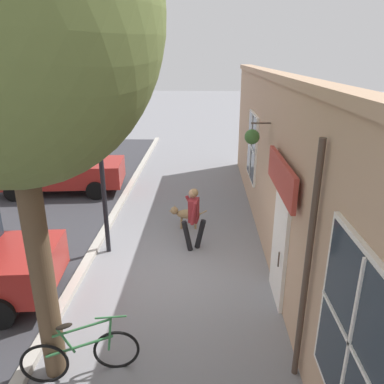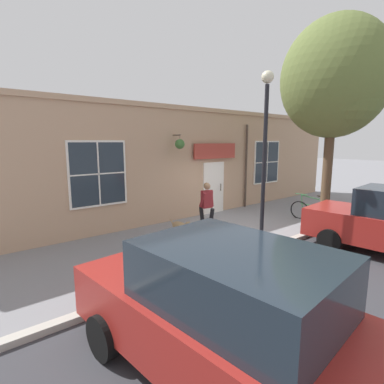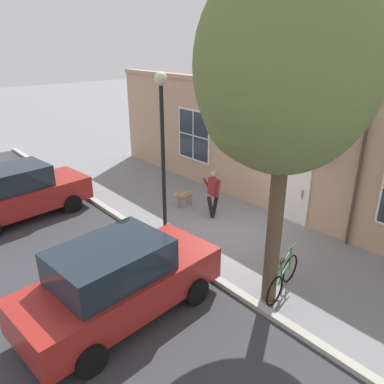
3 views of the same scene
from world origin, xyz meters
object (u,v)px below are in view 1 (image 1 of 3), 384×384
street_lamp (98,127)px  dog_on_leash (186,214)px  pedestrian_walking (194,214)px  parked_car_nearest_curb (58,167)px  leaning_bicycle (81,354)px

street_lamp → dog_on_leash: bearing=-142.5°
pedestrian_walking → dog_on_leash: 1.38m
dog_on_leash → parked_car_nearest_curb: bearing=-31.6°
dog_on_leash → leaning_bicycle: 5.38m
dog_on_leash → parked_car_nearest_curb: (4.61, -2.83, 0.47)m
leaning_bicycle → parked_car_nearest_curb: bearing=-67.8°
leaning_bicycle → parked_car_nearest_curb: parked_car_nearest_curb is taller
street_lamp → leaning_bicycle: bearing=98.1°
pedestrian_walking → dog_on_leash: size_ratio=1.51×
pedestrian_walking → street_lamp: size_ratio=0.34×
parked_car_nearest_curb → leaning_bicycle: bearing=112.2°
pedestrian_walking → dog_on_leash: bearing=-78.7°
street_lamp → parked_car_nearest_curb: bearing=-57.1°
pedestrian_walking → dog_on_leash: (0.25, -1.24, -0.54)m
pedestrian_walking → street_lamp: bearing=4.8°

